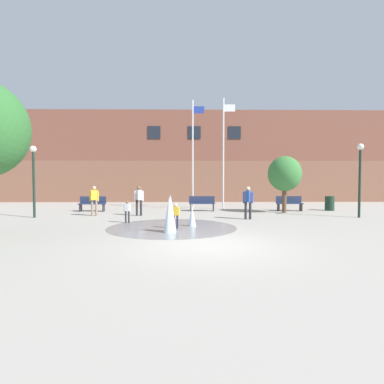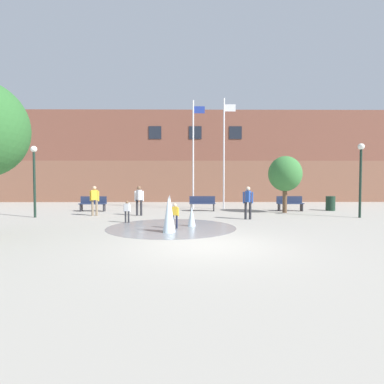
{
  "view_description": "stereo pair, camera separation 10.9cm",
  "coord_description": "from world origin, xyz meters",
  "px_view_note": "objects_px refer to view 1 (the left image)",
  "views": [
    {
      "loc": [
        -0.58,
        -8.6,
        1.87
      ],
      "look_at": [
        -0.36,
        6.54,
        1.3
      ],
      "focal_mm": 28.0,
      "sensor_mm": 36.0,
      "label": 1
    },
    {
      "loc": [
        -0.48,
        -8.6,
        1.87
      ],
      "look_at": [
        -0.36,
        6.54,
        1.3
      ],
      "focal_mm": 28.0,
      "sensor_mm": 36.0,
      "label": 2
    }
  ],
  "objects_px": {
    "trash_can": "(330,203)",
    "lamp_post_right_lane": "(360,169)",
    "adult_near_bench": "(94,198)",
    "flagpole_right": "(224,150)",
    "adult_watching": "(139,198)",
    "park_bench_under_left_flagpole": "(202,203)",
    "park_bench_far_left": "(92,204)",
    "flagpole_left": "(193,151)",
    "child_running": "(176,214)",
    "park_bench_far_right": "(289,203)",
    "lamp_post_left_lane": "(34,170)",
    "street_tree_near_building": "(285,174)",
    "child_in_fountain": "(127,210)",
    "teen_by_trashcan": "(248,200)"
  },
  "relations": [
    {
      "from": "trash_can",
      "to": "lamp_post_right_lane",
      "type": "bearing_deg",
      "value": -93.17
    },
    {
      "from": "adult_near_bench",
      "to": "flagpole_right",
      "type": "distance_m",
      "value": 8.69
    },
    {
      "from": "adult_near_bench",
      "to": "adult_watching",
      "type": "relative_size",
      "value": 1.0
    },
    {
      "from": "park_bench_under_left_flagpole",
      "to": "lamp_post_right_lane",
      "type": "bearing_deg",
      "value": -23.86
    },
    {
      "from": "adult_watching",
      "to": "lamp_post_right_lane",
      "type": "height_order",
      "value": "lamp_post_right_lane"
    },
    {
      "from": "park_bench_far_left",
      "to": "flagpole_right",
      "type": "distance_m",
      "value": 8.95
    },
    {
      "from": "flagpole_left",
      "to": "child_running",
      "type": "bearing_deg",
      "value": -96.03
    },
    {
      "from": "park_bench_far_right",
      "to": "adult_watching",
      "type": "relative_size",
      "value": 1.01
    },
    {
      "from": "park_bench_far_left",
      "to": "lamp_post_left_lane",
      "type": "xyz_separation_m",
      "value": [
        -1.96,
        -3.07,
        1.92
      ]
    },
    {
      "from": "park_bench_under_left_flagpole",
      "to": "street_tree_near_building",
      "type": "relative_size",
      "value": 0.48
    },
    {
      "from": "child_in_fountain",
      "to": "street_tree_near_building",
      "type": "bearing_deg",
      "value": -143.29
    },
    {
      "from": "child_running",
      "to": "lamp_post_left_lane",
      "type": "xyz_separation_m",
      "value": [
        -7.31,
        3.6,
        1.82
      ]
    },
    {
      "from": "street_tree_near_building",
      "to": "lamp_post_left_lane",
      "type": "bearing_deg",
      "value": -171.01
    },
    {
      "from": "park_bench_under_left_flagpole",
      "to": "street_tree_near_building",
      "type": "distance_m",
      "value": 5.22
    },
    {
      "from": "park_bench_far_left",
      "to": "flagpole_right",
      "type": "height_order",
      "value": "flagpole_right"
    },
    {
      "from": "adult_watching",
      "to": "flagpole_left",
      "type": "bearing_deg",
      "value": 107.18
    },
    {
      "from": "lamp_post_left_lane",
      "to": "street_tree_near_building",
      "type": "relative_size",
      "value": 1.1
    },
    {
      "from": "park_bench_far_left",
      "to": "park_bench_under_left_flagpole",
      "type": "relative_size",
      "value": 1.0
    },
    {
      "from": "park_bench_under_left_flagpole",
      "to": "flagpole_left",
      "type": "relative_size",
      "value": 0.23
    },
    {
      "from": "child_in_fountain",
      "to": "street_tree_near_building",
      "type": "relative_size",
      "value": 0.3
    },
    {
      "from": "adult_near_bench",
      "to": "teen_by_trashcan",
      "type": "bearing_deg",
      "value": 145.91
    },
    {
      "from": "park_bench_under_left_flagpole",
      "to": "lamp_post_right_lane",
      "type": "height_order",
      "value": "lamp_post_right_lane"
    },
    {
      "from": "lamp_post_left_lane",
      "to": "trash_can",
      "type": "xyz_separation_m",
      "value": [
        16.71,
        3.37,
        -1.95
      ]
    },
    {
      "from": "park_bench_far_left",
      "to": "flagpole_left",
      "type": "relative_size",
      "value": 0.23
    },
    {
      "from": "flagpole_right",
      "to": "lamp_post_left_lane",
      "type": "distance_m",
      "value": 11.14
    },
    {
      "from": "trash_can",
      "to": "street_tree_near_building",
      "type": "height_order",
      "value": "street_tree_near_building"
    },
    {
      "from": "lamp_post_right_lane",
      "to": "flagpole_left",
      "type": "bearing_deg",
      "value": 151.47
    },
    {
      "from": "adult_watching",
      "to": "lamp_post_right_lane",
      "type": "distance_m",
      "value": 11.48
    },
    {
      "from": "park_bench_far_right",
      "to": "street_tree_near_building",
      "type": "distance_m",
      "value": 2.19
    },
    {
      "from": "park_bench_far_left",
      "to": "park_bench_far_right",
      "type": "distance_m",
      "value": 12.15
    },
    {
      "from": "park_bench_far_left",
      "to": "flagpole_right",
      "type": "bearing_deg",
      "value": 8.78
    },
    {
      "from": "child_in_fountain",
      "to": "trash_can",
      "type": "relative_size",
      "value": 1.1
    },
    {
      "from": "park_bench_far_right",
      "to": "street_tree_near_building",
      "type": "bearing_deg",
      "value": -121.91
    },
    {
      "from": "adult_near_bench",
      "to": "lamp_post_left_lane",
      "type": "xyz_separation_m",
      "value": [
        -2.8,
        -0.74,
        1.46
      ]
    },
    {
      "from": "park_bench_far_left",
      "to": "adult_near_bench",
      "type": "height_order",
      "value": "adult_near_bench"
    },
    {
      "from": "lamp_post_left_lane",
      "to": "flagpole_right",
      "type": "bearing_deg",
      "value": 23.1
    },
    {
      "from": "child_running",
      "to": "child_in_fountain",
      "type": "bearing_deg",
      "value": 152.7
    },
    {
      "from": "park_bench_far_left",
      "to": "street_tree_near_building",
      "type": "distance_m",
      "value": 11.66
    },
    {
      "from": "adult_watching",
      "to": "flagpole_right",
      "type": "bearing_deg",
      "value": 92.62
    },
    {
      "from": "park_bench_far_right",
      "to": "child_running",
      "type": "distance_m",
      "value": 9.61
    },
    {
      "from": "park_bench_far_left",
      "to": "flagpole_left",
      "type": "bearing_deg",
      "value": 11.55
    },
    {
      "from": "park_bench_far_right",
      "to": "flagpole_right",
      "type": "height_order",
      "value": "flagpole_right"
    },
    {
      "from": "park_bench_far_right",
      "to": "trash_can",
      "type": "relative_size",
      "value": 1.78
    },
    {
      "from": "teen_by_trashcan",
      "to": "child_in_fountain",
      "type": "relative_size",
      "value": 1.61
    },
    {
      "from": "park_bench_far_left",
      "to": "park_bench_under_left_flagpole",
      "type": "distance_m",
      "value": 6.71
    },
    {
      "from": "adult_watching",
      "to": "park_bench_far_left",
      "type": "bearing_deg",
      "value": -158.72
    },
    {
      "from": "child_in_fountain",
      "to": "flagpole_right",
      "type": "relative_size",
      "value": 0.14
    },
    {
      "from": "adult_watching",
      "to": "park_bench_under_left_flagpole",
      "type": "bearing_deg",
      "value": 92.47
    },
    {
      "from": "adult_watching",
      "to": "lamp_post_left_lane",
      "type": "xyz_separation_m",
      "value": [
        -5.18,
        -0.76,
        1.46
      ]
    },
    {
      "from": "street_tree_near_building",
      "to": "child_in_fountain",
      "type": "bearing_deg",
      "value": -153.89
    }
  ]
}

